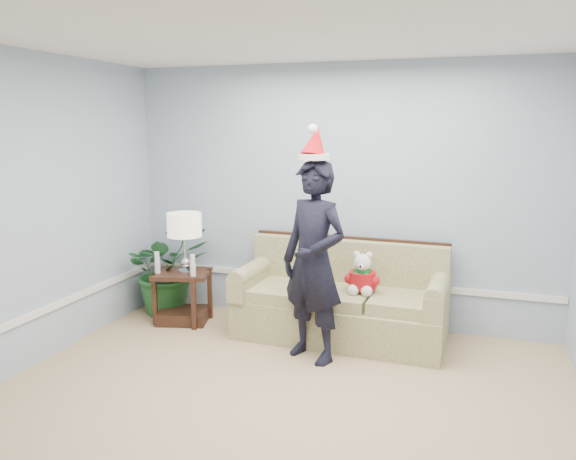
{
  "coord_description": "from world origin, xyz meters",
  "views": [
    {
      "loc": [
        1.34,
        -3.15,
        2.07
      ],
      "look_at": [
        -0.23,
        1.55,
        1.15
      ],
      "focal_mm": 35.0,
      "sensor_mm": 36.0,
      "label": 1
    }
  ],
  "objects_px": {
    "sofa": "(341,303)",
    "table_lamp": "(184,227)",
    "side_table": "(183,302)",
    "teddy_bear": "(362,278)",
    "houseplant": "(168,269)",
    "man": "(314,262)"
  },
  "relations": [
    {
      "from": "sofa",
      "to": "side_table",
      "type": "height_order",
      "value": "sofa"
    },
    {
      "from": "side_table",
      "to": "man",
      "type": "xyz_separation_m",
      "value": [
        1.59,
        -0.48,
        0.68
      ]
    },
    {
      "from": "table_lamp",
      "to": "teddy_bear",
      "type": "distance_m",
      "value": 1.9
    },
    {
      "from": "sofa",
      "to": "houseplant",
      "type": "distance_m",
      "value": 2.01
    },
    {
      "from": "teddy_bear",
      "to": "man",
      "type": "bearing_deg",
      "value": -123.24
    },
    {
      "from": "sofa",
      "to": "houseplant",
      "type": "height_order",
      "value": "houseplant"
    },
    {
      "from": "table_lamp",
      "to": "houseplant",
      "type": "height_order",
      "value": "table_lamp"
    },
    {
      "from": "table_lamp",
      "to": "side_table",
      "type": "bearing_deg",
      "value": 157.99
    },
    {
      "from": "table_lamp",
      "to": "man",
      "type": "bearing_deg",
      "value": -16.76
    },
    {
      "from": "sofa",
      "to": "table_lamp",
      "type": "distance_m",
      "value": 1.79
    },
    {
      "from": "table_lamp",
      "to": "man",
      "type": "distance_m",
      "value": 1.6
    },
    {
      "from": "teddy_bear",
      "to": "side_table",
      "type": "bearing_deg",
      "value": -179.07
    },
    {
      "from": "side_table",
      "to": "teddy_bear",
      "type": "bearing_deg",
      "value": 0.75
    },
    {
      "from": "table_lamp",
      "to": "teddy_bear",
      "type": "height_order",
      "value": "table_lamp"
    },
    {
      "from": "side_table",
      "to": "teddy_bear",
      "type": "height_order",
      "value": "teddy_bear"
    },
    {
      "from": "side_table",
      "to": "houseplant",
      "type": "xyz_separation_m",
      "value": [
        -0.3,
        0.22,
        0.28
      ]
    },
    {
      "from": "table_lamp",
      "to": "teddy_bear",
      "type": "bearing_deg",
      "value": 1.57
    },
    {
      "from": "side_table",
      "to": "sofa",
      "type": "bearing_deg",
      "value": 4.46
    },
    {
      "from": "sofa",
      "to": "houseplant",
      "type": "xyz_separation_m",
      "value": [
        -2.0,
        0.09,
        0.16
      ]
    },
    {
      "from": "sofa",
      "to": "man",
      "type": "bearing_deg",
      "value": -98.77
    },
    {
      "from": "houseplant",
      "to": "sofa",
      "type": "bearing_deg",
      "value": -2.56
    },
    {
      "from": "sofa",
      "to": "table_lamp",
      "type": "bearing_deg",
      "value": -172.7
    }
  ]
}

